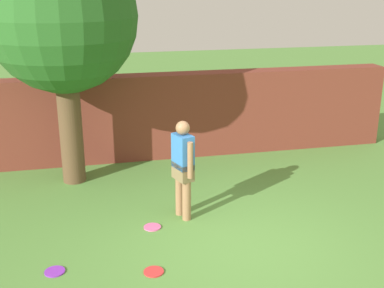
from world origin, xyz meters
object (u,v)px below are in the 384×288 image
at_px(frisbee_purple, 55,272).
at_px(person, 183,165).
at_px(tree, 62,19).
at_px(frisbee_pink, 152,227).
at_px(frisbee_red, 154,272).

bearing_deg(frisbee_purple, person, 31.31).
distance_m(person, frisbee_purple, 2.49).
xyz_separation_m(tree, frisbee_pink, (1.18, -2.21, -3.01)).
relative_size(tree, frisbee_pink, 16.24).
bearing_deg(tree, frisbee_purple, -94.82).
distance_m(person, frisbee_pink, 1.08).
xyz_separation_m(frisbee_purple, frisbee_pink, (1.44, 0.94, 0.00)).
bearing_deg(frisbee_red, frisbee_purple, 167.18).
bearing_deg(frisbee_purple, tree, 85.18).
xyz_separation_m(person, frisbee_purple, (-1.99, -1.21, -0.89)).
relative_size(tree, frisbee_red, 16.24).
height_order(tree, frisbee_purple, tree).
distance_m(tree, person, 3.36).
height_order(frisbee_purple, frisbee_pink, same).
bearing_deg(person, frisbee_red, -43.86).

